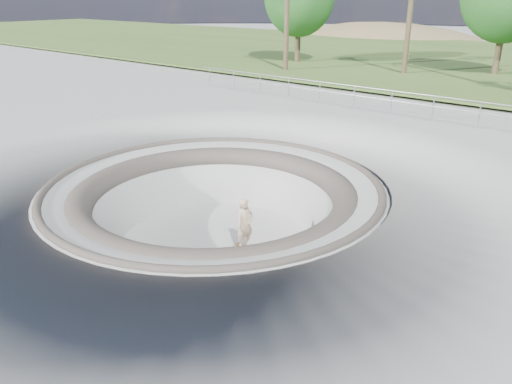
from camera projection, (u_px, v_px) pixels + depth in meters
ground at (214, 185)px, 15.13m from camera, size 180.00×180.00×0.00m
skate_bowl at (216, 239)px, 15.81m from camera, size 14.00×14.00×4.10m
safety_railing at (392, 101)px, 23.44m from camera, size 25.00×0.06×1.03m
skateboard at (245, 249)px, 15.19m from camera, size 0.90×0.36×0.09m
skater at (245, 224)px, 14.87m from camera, size 0.48×0.65×1.63m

